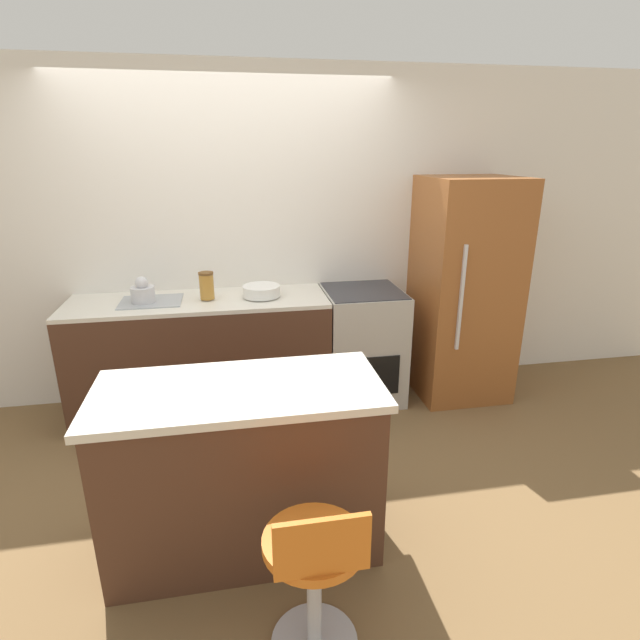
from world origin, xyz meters
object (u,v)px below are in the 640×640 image
refrigerator (463,290)px  kettle (143,292)px  oven_range (362,345)px  mixing_bowl (261,291)px  stool_chair (315,576)px

refrigerator → kettle: 2.50m
kettle → oven_range: bearing=0.6°
oven_range → refrigerator: 0.94m
refrigerator → mixing_bowl: bearing=179.3°
kettle → mixing_bowl: size_ratio=0.67×
stool_chair → refrigerator: bearing=53.1°
kettle → mixing_bowl: 0.86m
refrigerator → stool_chair: 2.72m
oven_range → mixing_bowl: mixing_bowl is taller
refrigerator → kettle: (-2.49, 0.02, 0.11)m
oven_range → mixing_bowl: size_ratio=3.27×
kettle → mixing_bowl: kettle is taller
oven_range → refrigerator: refrigerator is taller
stool_chair → mixing_bowl: mixing_bowl is taller
oven_range → kettle: bearing=-179.4°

